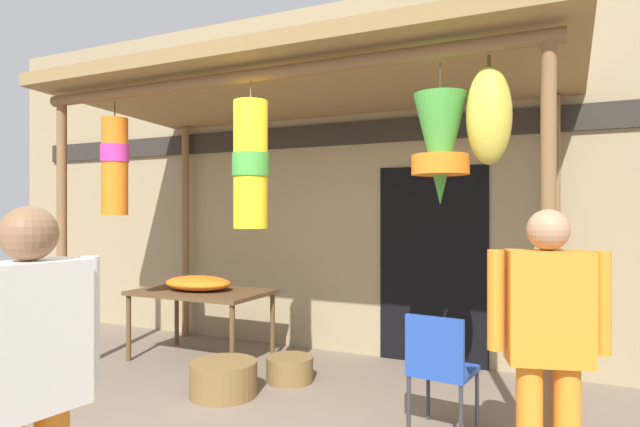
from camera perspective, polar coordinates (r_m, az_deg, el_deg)
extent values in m
cube|color=#9E8966|center=(5.75, 6.72, 4.06)|extent=(11.11, 0.25, 3.86)
cube|color=#2D2823|center=(5.67, 6.25, 8.83)|extent=(10.00, 0.04, 0.24)
cube|color=black|center=(5.48, 12.09, -5.47)|extent=(1.10, 0.03, 2.00)
cylinder|color=brown|center=(5.51, -26.17, -2.40)|extent=(0.09, 0.09, 2.58)
cylinder|color=brown|center=(3.44, 23.50, -3.89)|extent=(0.09, 0.09, 2.58)
cylinder|color=brown|center=(6.75, -14.37, -1.94)|extent=(0.09, 0.09, 2.58)
cylinder|color=brown|center=(5.20, 24.11, -2.55)|extent=(0.09, 0.09, 2.58)
cylinder|color=brown|center=(4.21, -7.47, 14.57)|extent=(4.40, 0.10, 0.10)
cylinder|color=brown|center=(5.77, 2.28, 12.12)|extent=(4.40, 0.10, 0.10)
cube|color=olive|center=(4.98, -1.81, 13.70)|extent=(4.70, 2.27, 0.22)
cylinder|color=brown|center=(5.16, -21.35, 10.43)|extent=(0.01, 0.01, 0.15)
cylinder|color=orange|center=(5.09, -21.35, 4.75)|extent=(0.23, 0.23, 0.87)
cylinder|color=#D13399|center=(5.11, -21.35, 6.09)|extent=(0.25, 0.25, 0.16)
cylinder|color=brown|center=(4.16, -7.53, 13.00)|extent=(0.01, 0.01, 0.15)
cylinder|color=yellow|center=(4.07, -7.53, 5.27)|extent=(0.26, 0.26, 0.97)
cylinder|color=green|center=(4.07, -7.53, 5.26)|extent=(0.28, 0.28, 0.18)
cylinder|color=brown|center=(3.72, 12.89, 14.09)|extent=(0.01, 0.01, 0.21)
cone|color=green|center=(3.63, 12.89, 6.81)|extent=(0.35, 0.35, 0.74)
cylinder|color=orange|center=(3.62, 12.89, 5.17)|extent=(0.38, 0.38, 0.13)
cylinder|color=#4C3D23|center=(3.65, 17.83, 15.46)|extent=(0.02, 0.02, 0.07)
ellipsoid|color=gold|center=(3.57, 17.83, 10.06)|extent=(0.28, 0.24, 0.63)
cube|color=brown|center=(5.68, -12.73, -8.33)|extent=(1.38, 0.84, 0.04)
cylinder|color=brown|center=(5.90, -20.02, -11.57)|extent=(0.05, 0.05, 0.68)
cylinder|color=brown|center=(5.08, -9.49, -13.45)|extent=(0.05, 0.05, 0.68)
cylinder|color=brown|center=(6.42, -15.26, -10.60)|extent=(0.05, 0.05, 0.68)
cylinder|color=brown|center=(5.69, -5.17, -11.99)|extent=(0.05, 0.05, 0.68)
ellipsoid|color=orange|center=(5.69, -13.07, -7.35)|extent=(0.74, 0.52, 0.15)
ellipsoid|color=#D13399|center=(5.57, -12.52, -7.42)|extent=(0.33, 0.26, 0.11)
cube|color=#2347A8|center=(3.89, 13.23, -16.20)|extent=(0.45, 0.45, 0.04)
cube|color=#2347A8|center=(3.67, 12.26, -13.94)|extent=(0.40, 0.09, 0.40)
cylinder|color=#333338|center=(4.06, 16.65, -18.72)|extent=(0.03, 0.03, 0.44)
cylinder|color=#333338|center=(4.17, 11.64, -18.21)|extent=(0.03, 0.03, 0.44)
cylinder|color=#333338|center=(3.74, 15.02, -20.42)|extent=(0.03, 0.03, 0.44)
cylinder|color=#333338|center=(3.86, 9.59, -19.76)|extent=(0.03, 0.03, 0.44)
cylinder|color=brown|center=(4.68, -10.39, -17.17)|extent=(0.56, 0.56, 0.28)
cylinder|color=brown|center=(4.98, -3.30, -16.46)|extent=(0.43, 0.43, 0.22)
cube|color=silver|center=(2.34, -28.99, -11.60)|extent=(0.27, 0.42, 0.58)
cylinder|color=silver|center=(2.46, -23.68, -10.32)|extent=(0.08, 0.08, 0.52)
sphere|color=#896042|center=(2.29, -28.99, -1.91)|extent=(0.21, 0.21, 0.21)
cube|color=orange|center=(2.94, 23.47, -9.27)|extent=(0.44, 0.32, 0.57)
cylinder|color=orange|center=(3.01, 28.27, -8.53)|extent=(0.08, 0.08, 0.52)
cylinder|color=orange|center=(2.89, 18.49, -8.86)|extent=(0.08, 0.08, 0.52)
sphere|color=tan|center=(2.91, 23.48, -1.63)|extent=(0.21, 0.21, 0.21)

